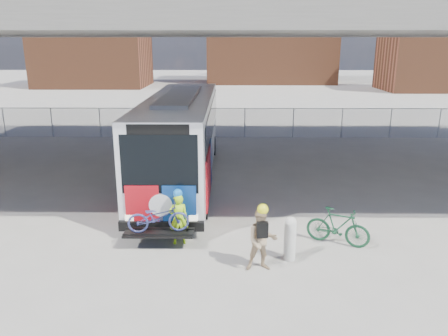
{
  "coord_description": "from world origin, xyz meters",
  "views": [
    {
      "loc": [
        -0.01,
        -14.72,
        5.72
      ],
      "look_at": [
        -0.16,
        -0.46,
        1.6
      ],
      "focal_mm": 35.0,
      "sensor_mm": 36.0,
      "label": 1
    }
  ],
  "objects_px": {
    "cyclist_tan": "(262,239)",
    "bike_parked": "(338,227)",
    "bus": "(181,131)",
    "bollard": "(290,237)",
    "cyclist_hivis": "(178,218)"
  },
  "relations": [
    {
      "from": "bike_parked",
      "to": "cyclist_hivis",
      "type": "bearing_deg",
      "value": 115.41
    },
    {
      "from": "bollard",
      "to": "cyclist_hivis",
      "type": "height_order",
      "value": "cyclist_hivis"
    },
    {
      "from": "cyclist_hivis",
      "to": "bollard",
      "type": "bearing_deg",
      "value": 150.45
    },
    {
      "from": "bus",
      "to": "bollard",
      "type": "relative_size",
      "value": 10.4
    },
    {
      "from": "bollard",
      "to": "bike_parked",
      "type": "relative_size",
      "value": 0.67
    },
    {
      "from": "cyclist_hivis",
      "to": "cyclist_tan",
      "type": "bearing_deg",
      "value": 134.11
    },
    {
      "from": "bus",
      "to": "cyclist_hivis",
      "type": "relative_size",
      "value": 7.63
    },
    {
      "from": "bus",
      "to": "bollard",
      "type": "xyz_separation_m",
      "value": [
        3.67,
        -7.28,
        -1.44
      ]
    },
    {
      "from": "bus",
      "to": "cyclist_hivis",
      "type": "distance_m",
      "value": 6.48
    },
    {
      "from": "bus",
      "to": "cyclist_tan",
      "type": "xyz_separation_m",
      "value": [
        2.86,
        -7.85,
        -1.25
      ]
    },
    {
      "from": "bollard",
      "to": "bike_parked",
      "type": "xyz_separation_m",
      "value": [
        1.53,
        0.95,
        -0.11
      ]
    },
    {
      "from": "cyclist_tan",
      "to": "bike_parked",
      "type": "relative_size",
      "value": 0.99
    },
    {
      "from": "bike_parked",
      "to": "bollard",
      "type": "bearing_deg",
      "value": 147.44
    },
    {
      "from": "bollard",
      "to": "bike_parked",
      "type": "height_order",
      "value": "bollard"
    },
    {
      "from": "cyclist_hivis",
      "to": "bike_parked",
      "type": "relative_size",
      "value": 0.92
    }
  ]
}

